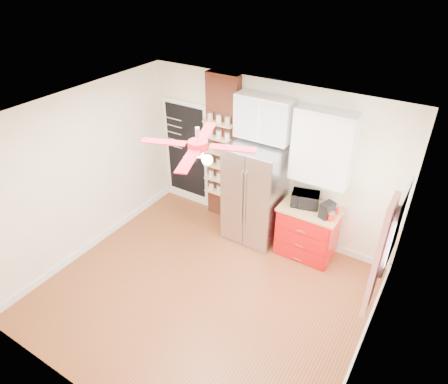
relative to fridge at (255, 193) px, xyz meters
The scene contains 21 objects.
floor 1.85m from the fridge, 88.24° to the right, with size 4.50×4.50×0.00m, color brown.
ceiling 2.45m from the fridge, 88.24° to the right, with size 4.50×4.50×0.00m, color white.
wall_back 0.60m from the fridge, 82.30° to the left, with size 4.50×0.02×2.70m, color #FFF1CD.
wall_front 3.66m from the fridge, 89.21° to the right, with size 4.50×0.02×2.70m, color #FFF1CD.
wall_left 2.78m from the fridge, 143.46° to the right, with size 0.02×4.00×2.70m, color #FFF1CD.
wall_right 2.86m from the fridge, 35.33° to the right, with size 0.02×4.00×2.70m, color #FFF1CD.
chalkboard 1.70m from the fridge, 168.59° to the left, with size 0.95×0.05×1.95m.
brick_pillar 0.97m from the fridge, 160.07° to the left, with size 0.60×0.16×2.70m, color brown.
fridge is the anchor object (origin of this frame).
upper_glass_cabinet 1.29m from the fridge, 90.00° to the left, with size 0.90×0.35×0.70m, color white.
red_cabinet 1.06m from the fridge, ahead, with size 0.94×0.64×0.90m.
upper_shelf_unit 1.41m from the fridge, 12.78° to the left, with size 0.90×0.30×1.15m, color white.
window 2.49m from the fridge, 17.75° to the right, with size 0.04×0.75×1.05m, color white.
curtain 2.63m from the fridge, 29.86° to the right, with size 0.06×0.40×1.55m, color red.
ceiling_fan 2.25m from the fridge, 88.24° to the right, with size 1.40×1.40×0.44m.
toaster_oven 0.87m from the fridge, ahead, with size 0.42×0.29×0.23m, color black.
coffee_maker 1.27m from the fridge, ahead, with size 0.15×0.22×0.25m, color black.
canister_left 1.35m from the fridge, ahead, with size 0.11×0.11×0.13m, color red.
canister_right 1.35m from the fridge, ahead, with size 0.10×0.10×0.15m, color #AD0A09.
pantry_jar_oats 1.12m from the fridge, behind, with size 0.10×0.10×0.13m, color beige.
pantry_jar_beans 0.87m from the fridge, 165.46° to the left, with size 0.08×0.08×0.13m, color olive.
Camera 1 is at (2.50, -3.44, 4.43)m, focal length 32.00 mm.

